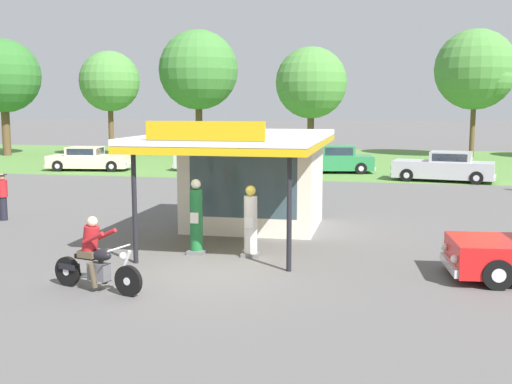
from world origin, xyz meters
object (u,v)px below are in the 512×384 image
(parked_car_back_row_far_right, at_px, (444,168))
(bystander_leaning_by_kiosk, at_px, (3,196))
(motorcycle_with_rider, at_px, (95,260))
(gas_pump_offside, at_px, (251,224))
(parked_car_back_row_centre_right, at_px, (332,160))
(gas_pump_nearside, at_px, (196,220))
(parked_car_second_row_spare, at_px, (216,159))
(parked_car_back_row_centre_left, at_px, (89,159))

(parked_car_back_row_far_right, bearing_deg, bystander_leaning_by_kiosk, -137.13)
(motorcycle_with_rider, relative_size, parked_car_back_row_far_right, 0.41)
(gas_pump_offside, relative_size, parked_car_back_row_centre_right, 0.36)
(gas_pump_nearside, height_order, parked_car_back_row_centre_right, gas_pump_nearside)
(gas_pump_offside, height_order, parked_car_back_row_centre_right, gas_pump_offside)
(parked_car_second_row_spare, distance_m, parked_car_back_row_centre_left, 7.66)
(gas_pump_offside, bearing_deg, motorcycle_with_rider, -125.25)
(parked_car_back_row_centre_right, bearing_deg, parked_car_second_row_spare, -177.81)
(parked_car_second_row_spare, xyz_separation_m, parked_car_back_row_far_right, (12.80, -2.77, 0.01))
(bystander_leaning_by_kiosk, bearing_deg, parked_car_back_row_centre_right, 61.19)
(parked_car_second_row_spare, bearing_deg, gas_pump_offside, -72.50)
(parked_car_second_row_spare, distance_m, parked_car_back_row_centre_right, 6.85)
(parked_car_back_row_far_right, xyz_separation_m, parked_car_back_row_centre_right, (-5.95, 3.03, 0.00))
(bystander_leaning_by_kiosk, bearing_deg, gas_pump_nearside, -23.11)
(gas_pump_nearside, relative_size, parked_car_back_row_far_right, 0.37)
(parked_car_back_row_far_right, bearing_deg, parked_car_back_row_centre_left, 175.90)
(parked_car_back_row_centre_left, bearing_deg, motorcycle_with_rider, -63.32)
(parked_car_back_row_centre_left, height_order, parked_car_back_row_centre_right, parked_car_back_row_centre_right)
(parked_car_back_row_far_right, distance_m, bystander_leaning_by_kiosk, 21.25)
(parked_car_back_row_centre_left, distance_m, bystander_leaning_by_kiosk, 16.62)
(bystander_leaning_by_kiosk, bearing_deg, gas_pump_offside, -19.81)
(gas_pump_nearside, height_order, parked_car_back_row_far_right, gas_pump_nearside)
(parked_car_second_row_spare, relative_size, parked_car_back_row_centre_left, 0.96)
(motorcycle_with_rider, xyz_separation_m, parked_car_second_row_spare, (-3.94, 24.17, 0.04))
(gas_pump_offside, xyz_separation_m, parked_car_back_row_centre_right, (0.36, 20.83, -0.13))
(gas_pump_offside, xyz_separation_m, bystander_leaning_by_kiosk, (-9.26, 3.34, 0.01))
(gas_pump_offside, relative_size, bystander_leaning_by_kiosk, 1.16)
(parked_car_back_row_centre_left, height_order, parked_car_back_row_far_right, parked_car_back_row_far_right)
(gas_pump_offside, height_order, parked_car_second_row_spare, gas_pump_offside)
(gas_pump_offside, relative_size, motorcycle_with_rider, 0.83)
(parked_car_back_row_centre_right, distance_m, bystander_leaning_by_kiosk, 19.97)
(parked_car_back_row_far_right, bearing_deg, parked_car_second_row_spare, 167.77)
(gas_pump_nearside, relative_size, motorcycle_with_rider, 0.89)
(parked_car_back_row_centre_left, bearing_deg, gas_pump_nearside, -56.83)
(gas_pump_nearside, relative_size, parked_car_second_row_spare, 0.40)
(gas_pump_nearside, height_order, parked_car_second_row_spare, gas_pump_nearside)
(parked_car_back_row_centre_right, bearing_deg, gas_pump_offside, -90.99)
(parked_car_back_row_centre_left, bearing_deg, parked_car_back_row_centre_right, 6.25)
(parked_car_second_row_spare, bearing_deg, parked_car_back_row_far_right, -12.23)
(gas_pump_nearside, height_order, gas_pump_offside, gas_pump_nearside)
(gas_pump_nearside, bearing_deg, gas_pump_offside, -0.00)
(parked_car_back_row_centre_left, relative_size, bystander_leaning_by_kiosk, 3.23)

